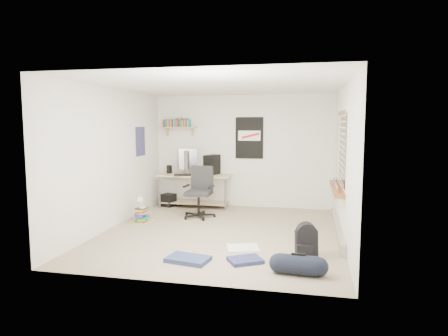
% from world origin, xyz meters
% --- Properties ---
extents(floor, '(4.00, 4.50, 0.01)m').
position_xyz_m(floor, '(0.00, 0.00, -0.01)').
color(floor, gray).
rests_on(floor, ground).
extents(ceiling, '(4.00, 4.50, 0.01)m').
position_xyz_m(ceiling, '(0.00, 0.00, 2.50)').
color(ceiling, white).
rests_on(ceiling, ground).
extents(back_wall, '(4.00, 0.01, 2.50)m').
position_xyz_m(back_wall, '(0.00, 2.25, 1.25)').
color(back_wall, silver).
rests_on(back_wall, ground).
extents(left_wall, '(0.01, 4.50, 2.50)m').
position_xyz_m(left_wall, '(-2.00, 0.00, 1.25)').
color(left_wall, silver).
rests_on(left_wall, ground).
extents(right_wall, '(0.01, 4.50, 2.50)m').
position_xyz_m(right_wall, '(2.00, 0.00, 1.25)').
color(right_wall, silver).
rests_on(right_wall, ground).
extents(desk, '(1.75, 1.07, 0.74)m').
position_xyz_m(desk, '(-1.04, 2.00, 0.36)').
color(desk, '#CFB78F').
rests_on(desk, floor).
extents(monitor_left, '(0.36, 0.30, 0.42)m').
position_xyz_m(monitor_left, '(-1.29, 1.93, 0.95)').
color(monitor_left, '#98979C').
rests_on(monitor_left, desk).
extents(monitor_right, '(0.42, 0.25, 0.45)m').
position_xyz_m(monitor_right, '(-1.19, 1.94, 0.97)').
color(monitor_right, '#B3B4B9').
rests_on(monitor_right, desk).
extents(pc_tower, '(0.32, 0.46, 0.43)m').
position_xyz_m(pc_tower, '(-0.65, 2.00, 0.96)').
color(pc_tower, black).
rests_on(pc_tower, desk).
extents(keyboard, '(0.45, 0.29, 0.02)m').
position_xyz_m(keyboard, '(-1.21, 1.70, 0.75)').
color(keyboard, black).
rests_on(keyboard, desk).
extents(speaker_left, '(0.10, 0.10, 0.18)m').
position_xyz_m(speaker_left, '(-1.65, 2.00, 0.83)').
color(speaker_left, black).
rests_on(speaker_left, desk).
extents(speaker_right, '(0.12, 0.12, 0.20)m').
position_xyz_m(speaker_right, '(-0.76, 1.70, 0.84)').
color(speaker_right, black).
rests_on(speaker_right, desk).
extents(office_chair, '(0.71, 0.71, 1.03)m').
position_xyz_m(office_chair, '(-0.68, 0.99, 0.49)').
color(office_chair, '#232326').
rests_on(office_chair, floor).
extents(wall_shelf, '(0.80, 0.22, 0.24)m').
position_xyz_m(wall_shelf, '(-1.45, 2.14, 1.78)').
color(wall_shelf, tan).
rests_on(wall_shelf, back_wall).
extents(poster_back_wall, '(0.62, 0.03, 0.92)m').
position_xyz_m(poster_back_wall, '(0.15, 2.23, 1.55)').
color(poster_back_wall, black).
rests_on(poster_back_wall, back_wall).
extents(poster_left_wall, '(0.02, 0.42, 0.60)m').
position_xyz_m(poster_left_wall, '(-1.99, 1.20, 1.50)').
color(poster_left_wall, navy).
rests_on(poster_left_wall, left_wall).
extents(window, '(0.10, 1.50, 1.26)m').
position_xyz_m(window, '(1.95, 0.30, 1.45)').
color(window, brown).
rests_on(window, right_wall).
extents(baseboard_heater, '(0.08, 2.50, 0.18)m').
position_xyz_m(baseboard_heater, '(1.96, 0.30, 0.09)').
color(baseboard_heater, '#B7B2A8').
rests_on(baseboard_heater, floor).
extents(backpack, '(0.34, 0.29, 0.40)m').
position_xyz_m(backpack, '(1.44, -1.06, 0.20)').
color(backpack, black).
rests_on(backpack, floor).
extents(duffel_bag, '(0.27, 0.27, 0.49)m').
position_xyz_m(duffel_bag, '(1.35, -1.68, 0.14)').
color(duffel_bag, black).
rests_on(duffel_bag, floor).
extents(tshirt, '(0.56, 0.51, 0.04)m').
position_xyz_m(tshirt, '(0.52, -0.86, 0.02)').
color(tshirt, silver).
rests_on(tshirt, floor).
extents(jeans_a, '(0.62, 0.46, 0.06)m').
position_xyz_m(jeans_a, '(-0.13, -1.51, 0.03)').
color(jeans_a, navy).
rests_on(jeans_a, floor).
extents(jeans_b, '(0.54, 0.50, 0.05)m').
position_xyz_m(jeans_b, '(0.64, -1.38, 0.03)').
color(jeans_b, navy).
rests_on(jeans_b, floor).
extents(book_stack, '(0.54, 0.49, 0.30)m').
position_xyz_m(book_stack, '(-1.64, 0.40, 0.15)').
color(book_stack, brown).
rests_on(book_stack, floor).
extents(desk_lamp, '(0.18, 0.25, 0.22)m').
position_xyz_m(desk_lamp, '(-1.62, 0.38, 0.38)').
color(desk_lamp, silver).
rests_on(desk_lamp, book_stack).
extents(subwoofer, '(0.33, 0.33, 0.29)m').
position_xyz_m(subwoofer, '(-1.63, 1.87, 0.14)').
color(subwoofer, black).
rests_on(subwoofer, floor).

